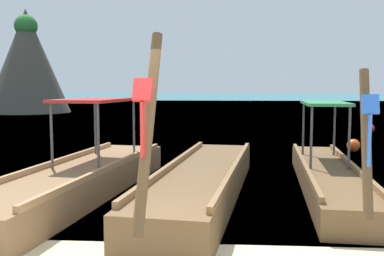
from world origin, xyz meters
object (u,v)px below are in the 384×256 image
Objects in this scene: longtail_boat_red_ribbon at (203,182)px; karst_rock at (26,63)px; mooring_buoy_near at (370,129)px; longtail_boat_turquoise_ribbon at (80,179)px; longtail_boat_blue_ribbon at (328,175)px; mooring_buoy_far at (353,146)px.

karst_rock reaches higher than longtail_boat_red_ribbon.
longtail_boat_red_ribbon reaches higher than mooring_buoy_near.
longtail_boat_turquoise_ribbon is 2.35m from longtail_boat_red_ribbon.
longtail_boat_red_ribbon is (2.35, 0.01, -0.03)m from longtail_boat_turquoise_ribbon.
mooring_buoy_near is (4.41, 11.24, -0.10)m from longtail_boat_blue_ribbon.
mooring_buoy_near is (21.95, -14.12, -3.68)m from karst_rock.
longtail_boat_red_ribbon is 0.91× the size of karst_rock.
longtail_boat_red_ribbon is 7.61m from mooring_buoy_far.
mooring_buoy_near is at bearing 67.87° from mooring_buoy_far.
mooring_buoy_near is 0.96× the size of mooring_buoy_far.
longtail_boat_blue_ribbon reaches higher than mooring_buoy_near.
longtail_boat_red_ribbon is at bearing -119.75° from mooring_buoy_near.
mooring_buoy_near is (6.88, 12.04, -0.10)m from longtail_boat_red_ribbon.
mooring_buoy_far is (19.55, -20.02, -3.67)m from karst_rock.
karst_rock is at bearing 147.24° from mooring_buoy_near.
longtail_boat_turquoise_ribbon reaches higher than mooring_buoy_near.
longtail_boat_turquoise_ribbon reaches higher than longtail_boat_blue_ribbon.
longtail_boat_turquoise_ribbon is 17.80× the size of mooring_buoy_near.
longtail_boat_blue_ribbon is at bearing 9.61° from longtail_boat_turquoise_ribbon.
longtail_boat_red_ribbon is at bearing -60.07° from karst_rock.
longtail_boat_blue_ribbon is at bearing -55.34° from karst_rock.
longtail_boat_turquoise_ribbon is at bearing -179.81° from longtail_boat_red_ribbon.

